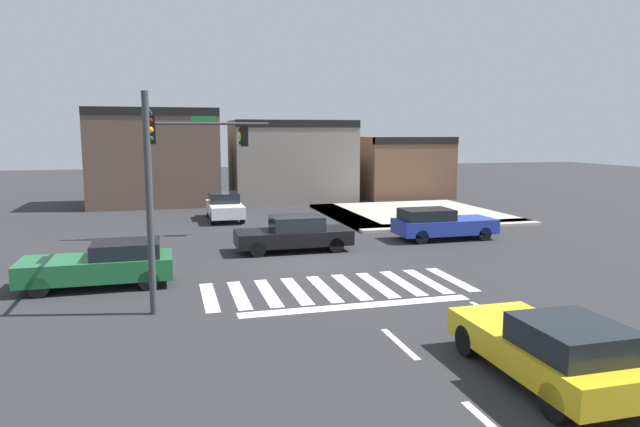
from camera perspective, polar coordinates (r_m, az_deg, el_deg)
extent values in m
plane|color=#2B2B2D|center=(22.41, -1.60, -4.44)|extent=(120.00, 120.00, 0.00)
cube|color=silver|center=(17.49, -11.01, -8.19)|extent=(0.41, 3.13, 0.01)
cube|color=silver|center=(17.57, -8.09, -8.04)|extent=(0.41, 3.13, 0.01)
cube|color=silver|center=(17.70, -5.21, -7.88)|extent=(0.41, 3.13, 0.01)
cube|color=silver|center=(17.86, -2.38, -7.70)|extent=(0.41, 3.13, 0.01)
cube|color=silver|center=(18.07, 0.39, -7.51)|extent=(0.41, 3.13, 0.01)
cube|color=silver|center=(18.32, 3.08, -7.30)|extent=(0.41, 3.13, 0.01)
cube|color=silver|center=(18.61, 5.70, -7.08)|extent=(0.41, 3.13, 0.01)
cube|color=silver|center=(18.93, 8.23, -6.86)|extent=(0.41, 3.13, 0.01)
cube|color=silver|center=(19.29, 10.67, -6.64)|extent=(0.41, 3.13, 0.01)
cube|color=silver|center=(19.69, 13.01, -6.41)|extent=(0.41, 3.13, 0.01)
cube|color=white|center=(16.36, 3.80, -9.20)|extent=(6.80, 0.50, 0.01)
cube|color=white|center=(13.72, 7.96, -12.74)|extent=(0.16, 2.00, 0.01)
cylinder|color=yellow|center=(15.21, 14.63, -10.82)|extent=(0.91, 0.91, 0.01)
cylinder|color=white|center=(15.11, 13.94, -10.90)|extent=(0.15, 0.15, 0.00)
cylinder|color=white|center=(15.31, 15.31, -10.70)|extent=(0.15, 0.15, 0.00)
cube|color=white|center=(15.21, 14.63, -10.80)|extent=(0.41, 0.04, 0.00)
cube|color=#B2AA9E|center=(30.37, 12.76, -1.17)|extent=(10.00, 1.60, 0.15)
cube|color=#B2AA9E|center=(33.15, 2.42, -0.21)|extent=(1.60, 10.00, 0.15)
cube|color=#B2AA9E|center=(34.63, 9.06, 0.06)|extent=(10.00, 10.00, 0.15)
cube|color=brown|center=(40.10, -16.24, 5.43)|extent=(8.33, 5.58, 6.43)
cube|color=black|center=(37.50, -16.48, 9.79)|extent=(8.33, 0.50, 0.50)
cube|color=gray|center=(41.08, -2.88, 5.29)|extent=(8.43, 5.65, 5.70)
cube|color=black|center=(38.47, -2.07, 8.97)|extent=(8.43, 0.50, 0.50)
cube|color=brown|center=(43.62, 8.16, 4.62)|extent=(6.39, 5.47, 4.54)
cube|color=black|center=(41.23, 9.61, 7.20)|extent=(6.39, 0.50, 0.50)
cylinder|color=#383A3D|center=(15.68, -16.69, 0.80)|extent=(0.18, 0.18, 5.93)
cylinder|color=#383A3D|center=(18.53, -16.79, 9.80)|extent=(0.12, 5.92, 0.12)
cube|color=black|center=(20.07, -16.60, 8.01)|extent=(0.32, 0.32, 0.95)
sphere|color=#470A0A|center=(19.91, -16.65, 8.86)|extent=(0.22, 0.22, 0.22)
sphere|color=orange|center=(19.90, -16.61, 8.01)|extent=(0.22, 0.22, 0.22)
sphere|color=#0C3814|center=(19.90, -16.58, 7.16)|extent=(0.22, 0.22, 0.22)
cube|color=#197233|center=(18.25, -16.84, 10.52)|extent=(0.03, 1.10, 0.24)
cylinder|color=#383A3D|center=(26.84, -16.61, 3.53)|extent=(0.18, 0.18, 5.76)
cylinder|color=#383A3D|center=(26.84, -10.96, 8.82)|extent=(5.43, 0.12, 0.12)
cube|color=black|center=(27.00, -7.57, 7.67)|extent=(0.32, 0.32, 0.95)
sphere|color=#470A0A|center=(26.98, -7.94, 8.29)|extent=(0.22, 0.22, 0.22)
sphere|color=orange|center=(26.98, -7.93, 7.66)|extent=(0.22, 0.22, 0.22)
sphere|color=#0C3814|center=(26.98, -7.91, 7.03)|extent=(0.22, 0.22, 0.22)
cube|color=#197233|center=(26.82, -11.55, 9.27)|extent=(1.10, 0.03, 0.24)
cube|color=#1E6638|center=(19.47, -21.37, -5.07)|extent=(4.61, 1.91, 0.66)
cube|color=black|center=(19.27, -18.82, -3.35)|extent=(2.08, 1.68, 0.47)
cylinder|color=black|center=(18.97, -26.34, -6.63)|extent=(0.63, 0.22, 0.63)
cylinder|color=black|center=(20.58, -25.44, -5.46)|extent=(0.63, 0.22, 0.63)
cylinder|color=black|center=(18.60, -16.77, -6.41)|extent=(0.63, 0.22, 0.63)
cylinder|color=black|center=(20.24, -16.64, -5.23)|extent=(0.63, 0.22, 0.63)
cube|color=black|center=(23.62, -2.71, -2.36)|extent=(4.73, 1.90, 0.60)
cube|color=black|center=(23.55, -2.35, -0.94)|extent=(2.08, 1.67, 0.58)
cylinder|color=black|center=(24.85, 0.50, -2.46)|extent=(0.62, 0.22, 0.62)
cylinder|color=black|center=(23.27, 1.62, -3.19)|extent=(0.62, 0.22, 0.62)
cylinder|color=black|center=(24.19, -6.85, -2.80)|extent=(0.62, 0.22, 0.62)
cylinder|color=black|center=(22.57, -6.23, -3.59)|extent=(0.62, 0.22, 0.62)
cube|color=#23389E|center=(26.77, 12.35, -1.22)|extent=(4.57, 1.89, 0.65)
cube|color=black|center=(26.28, 10.60, -0.08)|extent=(2.23, 1.67, 0.49)
cylinder|color=black|center=(28.28, 14.34, -1.41)|extent=(0.63, 0.22, 0.63)
cylinder|color=black|center=(26.86, 16.09, -1.97)|extent=(0.63, 0.22, 0.63)
cylinder|color=black|center=(26.90, 8.57, -1.72)|extent=(0.63, 0.22, 0.63)
cylinder|color=black|center=(25.40, 10.08, -2.34)|extent=(0.63, 0.22, 0.63)
cube|color=white|center=(32.34, -9.50, 0.46)|extent=(1.79, 4.33, 0.64)
cube|color=black|center=(32.67, -9.59, 1.59)|extent=(1.58, 2.02, 0.55)
cylinder|color=black|center=(31.02, -7.77, -0.36)|extent=(0.22, 0.67, 0.67)
cylinder|color=black|center=(30.86, -10.66, -0.47)|extent=(0.22, 0.67, 0.67)
cylinder|color=black|center=(33.91, -8.41, 0.34)|extent=(0.22, 0.67, 0.67)
cylinder|color=black|center=(33.77, -11.06, 0.25)|extent=(0.22, 0.67, 0.67)
cube|color=gold|center=(12.40, 21.50, -12.63)|extent=(1.91, 4.39, 0.58)
cube|color=black|center=(11.65, 23.94, -11.22)|extent=(1.68, 1.90, 0.53)
cylinder|color=black|center=(13.21, 14.48, -12.19)|extent=(0.22, 0.68, 0.68)
cylinder|color=black|center=(14.09, 20.59, -11.17)|extent=(0.22, 0.68, 0.68)
cylinder|color=black|center=(10.93, 22.56, -17.02)|extent=(0.22, 0.68, 0.68)
cylinder|color=black|center=(11.98, 29.22, -15.18)|extent=(0.22, 0.68, 0.68)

